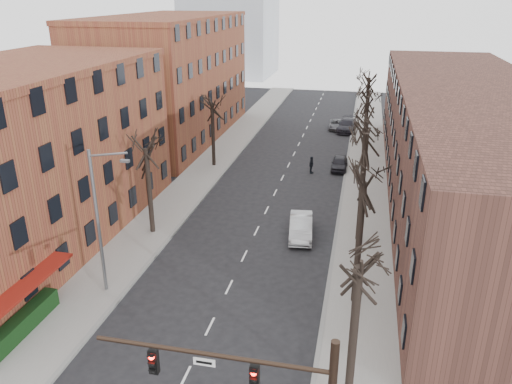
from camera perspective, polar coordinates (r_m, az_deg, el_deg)
The scene contains 20 objects.
sidewalk_left at distance 53.54m, azimuth -4.92°, elevation 3.42°, with size 4.00×90.00×0.15m, color gray.
sidewalk_right at distance 51.32m, azimuth 12.44°, elevation 2.15°, with size 4.00×90.00×0.15m, color gray.
building_left_near at distance 38.36m, azimuth -25.78°, elevation 3.05°, with size 12.00×26.00×12.00m, color brown.
building_left_far at distance 62.79m, azimuth -9.84°, elevation 12.45°, with size 12.00×28.00×14.00m, color brown.
building_right at distance 45.92m, azimuth 22.91°, elevation 5.04°, with size 12.00×50.00×10.00m, color #533027.
awning_left at distance 30.73m, azimuth -23.99°, elevation -13.80°, with size 1.20×7.00×0.15m, color maroon.
hedge at distance 29.80m, azimuth -25.46°, elevation -13.75°, with size 0.80×6.00×1.00m, color black.
tree_right_b at distance 30.60m, azimuth 11.10°, elevation -12.25°, with size 5.20×5.20×10.80m, color black, non-canonical shape.
tree_right_c at distance 37.52m, azimuth 11.53°, elevation -5.47°, with size 5.20×5.20×11.60m, color black, non-canonical shape.
tree_right_d at distance 44.80m, azimuth 11.81°, elevation -0.85°, with size 5.20×5.20×10.00m, color black, non-canonical shape.
tree_right_e at distance 52.29m, azimuth 12.01°, elevation 2.47°, with size 5.20×5.20×10.80m, color black, non-canonical shape.
tree_right_f at distance 59.91m, azimuth 12.17°, elevation 4.95°, with size 5.20×5.20×11.60m, color black, non-canonical shape.
tree_left_a at distance 38.71m, azimuth -11.68°, elevation -4.59°, with size 5.20×5.20×9.50m, color black, non-canonical shape.
tree_left_b at distance 52.55m, azimuth -4.81°, elevation 2.98°, with size 5.20×5.20×9.50m, color black, non-canonical shape.
streetlight at distance 29.96m, azimuth -17.43°, elevation -2.69°, with size 2.45×0.22×9.03m.
silver_sedan at distance 37.22m, azimuth 5.15°, elevation -3.98°, with size 1.65×4.73×1.56m, color #ACB0B3.
parked_car_near at distance 51.85m, azimuth 9.53°, elevation 3.26°, with size 1.57×3.91×1.33m, color black.
parked_car_mid at distance 66.76m, azimuth 10.34°, elevation 7.50°, with size 2.16×5.31×1.54m, color black.
parked_car_far at distance 67.70m, azimuth 9.20°, elevation 7.62°, with size 1.96×4.24×1.18m, color #52545A.
pedestrian_crossing at distance 50.29m, azimuth 6.34°, elevation 3.09°, with size 1.02×0.43×1.75m, color black.
Camera 1 is at (7.26, -13.46, 16.97)m, focal length 35.00 mm.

